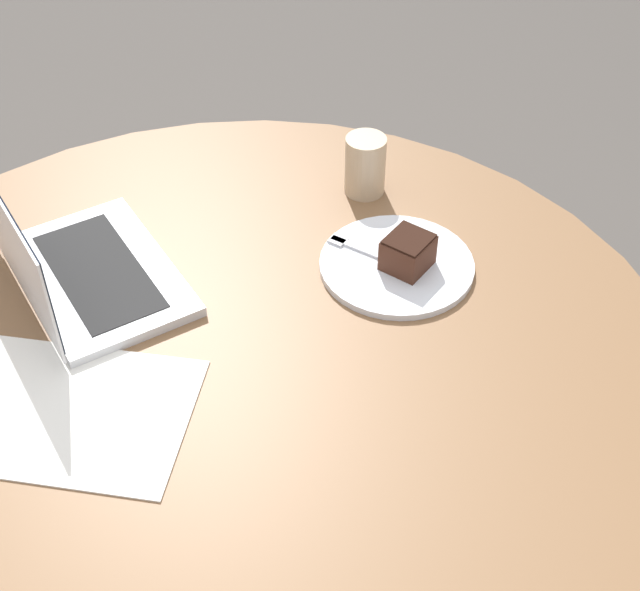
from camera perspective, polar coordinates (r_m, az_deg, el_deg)
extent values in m
cylinder|color=brown|center=(1.62, -4.66, -13.35)|extent=(0.10, 0.10, 0.67)
cylinder|color=brown|center=(1.35, -5.48, -4.97)|extent=(1.39, 1.39, 0.03)
cube|color=white|center=(1.33, -16.31, -7.05)|extent=(0.45, 0.41, 0.00)
cylinder|color=silver|center=(1.50, 4.93, 1.96)|extent=(0.26, 0.26, 0.01)
cube|color=#472619|center=(1.47, 5.64, 2.73)|extent=(0.10, 0.10, 0.06)
cube|color=black|center=(1.45, 5.71, 3.63)|extent=(0.09, 0.09, 0.00)
cube|color=silver|center=(1.50, 3.53, 2.63)|extent=(0.11, 0.14, 0.00)
cube|color=silver|center=(1.53, 1.15, 3.56)|extent=(0.04, 0.04, 0.00)
cylinder|color=#C6AD89|center=(1.64, 2.91, 8.33)|extent=(0.07, 0.07, 0.11)
cube|color=silver|center=(1.51, -13.93, 1.26)|extent=(0.28, 0.38, 0.02)
cube|color=black|center=(1.51, -13.99, 1.54)|extent=(0.18, 0.30, 0.00)
cube|color=silver|center=(1.43, -18.97, 2.73)|extent=(0.07, 0.34, 0.19)
cube|color=black|center=(1.43, -18.82, 2.79)|extent=(0.06, 0.32, 0.18)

